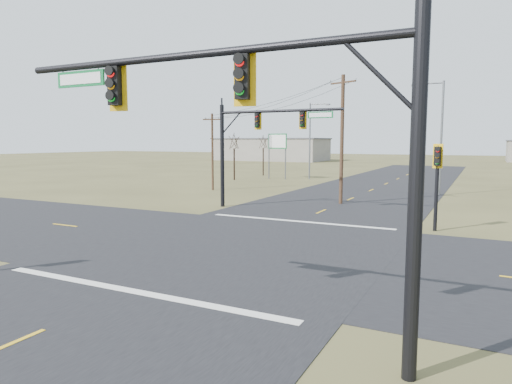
% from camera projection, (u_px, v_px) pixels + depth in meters
% --- Properties ---
extents(ground, '(320.00, 320.00, 0.00)m').
position_uv_depth(ground, '(241.00, 246.00, 21.93)').
color(ground, brown).
rests_on(ground, ground).
extents(road_ew, '(160.00, 14.00, 0.02)m').
position_uv_depth(road_ew, '(241.00, 246.00, 21.93)').
color(road_ew, black).
rests_on(road_ew, ground).
extents(road_ns, '(14.00, 160.00, 0.02)m').
position_uv_depth(road_ns, '(241.00, 246.00, 21.93)').
color(road_ns, black).
rests_on(road_ns, ground).
extents(stop_bar_near, '(12.00, 0.40, 0.01)m').
position_uv_depth(stop_bar_near, '(134.00, 291.00, 15.27)').
color(stop_bar_near, silver).
rests_on(stop_bar_near, road_ns).
extents(stop_bar_far, '(12.00, 0.40, 0.01)m').
position_uv_depth(stop_bar_far, '(298.00, 221.00, 28.59)').
color(stop_bar_far, silver).
rests_on(stop_bar_far, road_ns).
extents(mast_arm_near, '(11.25, 0.50, 7.77)m').
position_uv_depth(mast_arm_near, '(260.00, 116.00, 10.67)').
color(mast_arm_near, black).
rests_on(mast_arm_near, ground).
extents(mast_arm_far, '(9.58, 0.43, 7.76)m').
position_uv_depth(mast_arm_far, '(255.00, 134.00, 33.39)').
color(mast_arm_far, black).
rests_on(mast_arm_far, ground).
extents(pedestal_signal_ne, '(0.65, 0.57, 4.91)m').
position_uv_depth(pedestal_signal_ne, '(437.00, 169.00, 25.20)').
color(pedestal_signal_ne, black).
rests_on(pedestal_signal_ne, ground).
extents(utility_pole_near, '(2.32, 1.15, 10.20)m').
position_uv_depth(utility_pole_near, '(342.00, 138.00, 36.14)').
color(utility_pole_near, '#4B3120').
rests_on(utility_pole_near, ground).
extents(utility_pole_far, '(1.85, 0.73, 7.82)m').
position_uv_depth(utility_pole_far, '(212.00, 150.00, 46.67)').
color(utility_pole_far, '#4B3120').
rests_on(utility_pole_far, ground).
extents(highway_sign, '(3.10, 0.98, 6.02)m').
position_uv_depth(highway_sign, '(277.00, 147.00, 60.52)').
color(highway_sign, slate).
rests_on(highway_sign, ground).
extents(streetlight_a, '(2.95, 0.44, 10.52)m').
position_uv_depth(streetlight_a, '(439.00, 132.00, 42.04)').
color(streetlight_a, slate).
rests_on(streetlight_a, ground).
extents(streetlight_c, '(2.80, 0.39, 10.00)m').
position_uv_depth(streetlight_c, '(311.00, 137.00, 59.85)').
color(streetlight_c, slate).
rests_on(streetlight_c, ground).
extents(bare_tree_a, '(2.74, 2.74, 6.42)m').
position_uv_depth(bare_tree_a, '(234.00, 141.00, 58.77)').
color(bare_tree_a, black).
rests_on(bare_tree_a, ground).
extents(bare_tree_b, '(2.54, 2.54, 6.21)m').
position_uv_depth(bare_tree_b, '(263.00, 142.00, 66.55)').
color(bare_tree_b, black).
rests_on(bare_tree_b, ground).
extents(warehouse_left, '(28.00, 14.00, 5.50)m').
position_uv_depth(warehouse_left, '(271.00, 150.00, 119.39)').
color(warehouse_left, gray).
rests_on(warehouse_left, ground).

